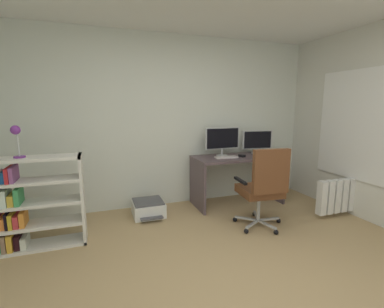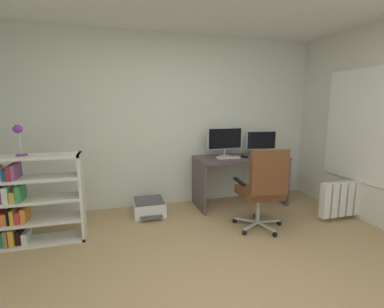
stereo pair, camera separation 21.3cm
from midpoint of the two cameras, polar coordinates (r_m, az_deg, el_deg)
name	(u,v)px [view 2 (the right image)]	position (r m, az deg, el deg)	size (l,w,h in m)	color
ground_plane	(222,301)	(2.48, 9.06, -28.23)	(4.81, 4.57, 0.02)	tan
wall_back	(165,122)	(4.19, -4.16, 6.69)	(4.81, 0.10, 2.56)	silver
window_pane	(365,126)	(4.28, 33.79, 4.90)	(0.01, 1.19, 1.41)	white
window_frame	(365,126)	(4.27, 33.73, 4.90)	(0.02, 1.27, 1.49)	white
desk	(240,170)	(4.29, 11.47, -3.31)	(1.37, 0.64, 0.76)	#57464C
monitor_main	(225,139)	(4.21, 8.34, 3.03)	(0.57, 0.18, 0.44)	#B2B5B7
monitor_secondary	(261,141)	(4.51, 15.62, 2.62)	(0.50, 0.18, 0.38)	#B2B5B7
keyboard	(228,158)	(4.09, 9.09, -0.76)	(0.34, 0.13, 0.02)	silver
computer_mouse	(244,156)	(4.20, 12.39, -0.50)	(0.06, 0.10, 0.03)	black
office_chair	(263,187)	(3.43, 16.36, -6.63)	(0.62, 0.63, 1.04)	#B7BABC
bookshelf	(29,202)	(3.46, -29.45, -8.78)	(0.91, 0.30, 1.00)	silver
desk_lamp	(18,135)	(3.32, -31.13, 3.51)	(0.11, 0.11, 0.33)	#763092
printer	(149,207)	(3.96, -7.46, -11.02)	(0.43, 0.51, 0.22)	white
radiator	(352,198)	(4.37, 31.73, -7.83)	(0.97, 0.10, 0.47)	white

